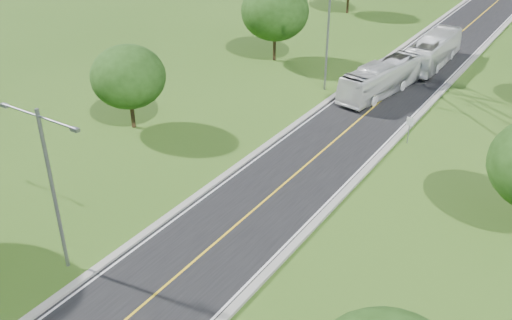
{
  "coord_description": "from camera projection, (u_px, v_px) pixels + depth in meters",
  "views": [
    {
      "loc": [
        17.56,
        -4.05,
        21.53
      ],
      "look_at": [
        -0.76,
        24.19,
        3.0
      ],
      "focal_mm": 40.0,
      "sensor_mm": 36.0,
      "label": 1
    }
  ],
  "objects": [
    {
      "name": "tree_lb",
      "position": [
        128.0,
        77.0,
        47.7
      ],
      "size": [
        6.3,
        6.3,
        7.33
      ],
      "color": "black",
      "rests_on": "ground"
    },
    {
      "name": "curb_left",
      "position": [
        412.0,
        39.0,
        72.21
      ],
      "size": [
        0.5,
        150.0,
        0.22
      ],
      "primitive_type": "cube",
      "color": "gray",
      "rests_on": "ground"
    },
    {
      "name": "ground",
      "position": [
        430.0,
        59.0,
        65.83
      ],
      "size": [
        260.0,
        260.0,
        0.0
      ],
      "primitive_type": "plane",
      "color": "#2C4C15",
      "rests_on": "ground"
    },
    {
      "name": "road",
      "position": [
        445.0,
        46.0,
        70.22
      ],
      "size": [
        8.0,
        150.0,
        0.06
      ],
      "primitive_type": "cube",
      "color": "black",
      "rests_on": "ground"
    },
    {
      "name": "streetlight_near_left",
      "position": [
        51.0,
        178.0,
        30.54
      ],
      "size": [
        5.9,
        0.25,
        10.0
      ],
      "color": "slate",
      "rests_on": "ground"
    },
    {
      "name": "curb_right",
      "position": [
        481.0,
        51.0,
        68.16
      ],
      "size": [
        0.5,
        150.0,
        0.22
      ],
      "primitive_type": "cube",
      "color": "gray",
      "rests_on": "ground"
    },
    {
      "name": "speed_limit_sign",
      "position": [
        409.0,
        126.0,
        46.4
      ],
      "size": [
        0.55,
        0.09,
        2.4
      ],
      "color": "slate",
      "rests_on": "ground"
    },
    {
      "name": "streetlight_mid_left",
      "position": [
        328.0,
        32.0,
        54.8
      ],
      "size": [
        5.9,
        0.25,
        10.0
      ],
      "color": "slate",
      "rests_on": "ground"
    },
    {
      "name": "bus_inbound",
      "position": [
        381.0,
        78.0,
        55.71
      ],
      "size": [
        4.58,
        11.77,
        3.2
      ],
      "primitive_type": "imported",
      "rotation": [
        0.0,
        0.0,
        -0.17
      ],
      "color": "silver",
      "rests_on": "road"
    },
    {
      "name": "tree_lc",
      "position": [
        275.0,
        11.0,
        62.94
      ],
      "size": [
        7.56,
        7.56,
        8.79
      ],
      "color": "black",
      "rests_on": "ground"
    },
    {
      "name": "bus_outbound",
      "position": [
        433.0,
        51.0,
        63.06
      ],
      "size": [
        2.87,
        12.16,
        3.39
      ],
      "primitive_type": "imported",
      "rotation": [
        0.0,
        0.0,
        3.14
      ],
      "color": "white",
      "rests_on": "road"
    }
  ]
}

